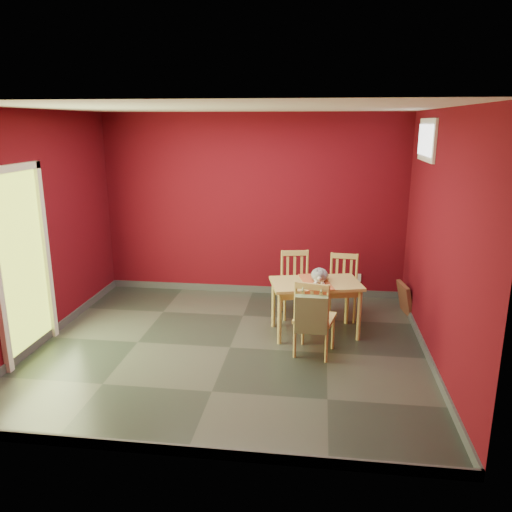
# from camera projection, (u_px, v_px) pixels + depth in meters

# --- Properties ---
(ground) EXTENTS (4.50, 4.50, 0.00)m
(ground) POSITION_uv_depth(u_px,v_px,m) (230.00, 347.00, 5.85)
(ground) COLOR #2D342D
(ground) RESTS_ON ground
(room_shell) EXTENTS (4.50, 4.50, 4.50)m
(room_shell) POSITION_uv_depth(u_px,v_px,m) (230.00, 343.00, 5.83)
(room_shell) COLOR #540812
(room_shell) RESTS_ON ground
(doorway) EXTENTS (0.06, 1.01, 2.13)m
(doorway) POSITION_uv_depth(u_px,v_px,m) (21.00, 257.00, 5.45)
(doorway) COLOR #B7D838
(doorway) RESTS_ON ground
(window) EXTENTS (0.05, 0.90, 0.50)m
(window) POSITION_uv_depth(u_px,v_px,m) (427.00, 140.00, 5.92)
(window) COLOR white
(window) RESTS_ON room_shell
(outlet_plate) EXTENTS (0.08, 0.02, 0.12)m
(outlet_plate) POSITION_uv_depth(u_px,v_px,m) (358.00, 278.00, 7.47)
(outlet_plate) COLOR silver
(outlet_plate) RESTS_ON room_shell
(dining_table) EXTENTS (1.19, 0.86, 0.67)m
(dining_table) POSITION_uv_depth(u_px,v_px,m) (316.00, 289.00, 6.10)
(dining_table) COLOR tan
(dining_table) RESTS_ON ground
(table_runner) EXTENTS (0.46, 0.72, 0.33)m
(table_runner) POSITION_uv_depth(u_px,v_px,m) (316.00, 289.00, 5.98)
(table_runner) COLOR #BA5730
(table_runner) RESTS_ON dining_table
(chair_far_left) EXTENTS (0.48, 0.48, 0.87)m
(chair_far_left) POSITION_uv_depth(u_px,v_px,m) (296.00, 283.00, 6.75)
(chair_far_left) COLOR tan
(chair_far_left) RESTS_ON ground
(chair_far_right) EXTENTS (0.43, 0.43, 0.85)m
(chair_far_right) POSITION_uv_depth(u_px,v_px,m) (343.00, 286.00, 6.68)
(chair_far_right) COLOR tan
(chair_far_right) RESTS_ON ground
(chair_near) EXTENTS (0.50, 0.50, 0.89)m
(chair_near) POSITION_uv_depth(u_px,v_px,m) (314.00, 317.00, 5.55)
(chair_near) COLOR tan
(chair_near) RESTS_ON ground
(tote_bag) EXTENTS (0.35, 0.20, 0.48)m
(tote_bag) POSITION_uv_depth(u_px,v_px,m) (311.00, 314.00, 5.32)
(tote_bag) COLOR #6F8555
(tote_bag) RESTS_ON chair_near
(cat) EXTENTS (0.28, 0.46, 0.21)m
(cat) POSITION_uv_depth(u_px,v_px,m) (320.00, 273.00, 6.09)
(cat) COLOR slate
(cat) RESTS_ON table_runner
(picture_frame) EXTENTS (0.21, 0.45, 0.43)m
(picture_frame) POSITION_uv_depth(u_px,v_px,m) (405.00, 299.00, 6.82)
(picture_frame) COLOR brown
(picture_frame) RESTS_ON ground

